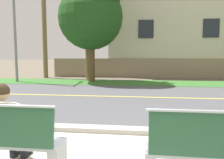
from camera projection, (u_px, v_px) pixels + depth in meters
ground_plane at (129, 91)px, 10.37m from camera, size 140.00×140.00×0.00m
curb_edge at (116, 130)px, 4.79m from camera, size 44.00×0.30×0.11m
street_asphalt at (127, 97)px, 8.89m from camera, size 52.00×8.00×0.01m
road_centre_line at (127, 97)px, 8.89m from camera, size 48.00×0.14×0.01m
far_verge_grass at (132, 83)px, 13.48m from camera, size 48.00×2.80×0.02m
bench_right at (219, 152)px, 2.76m from camera, size 1.80×0.48×1.01m
seated_person_white at (7, 122)px, 3.26m from camera, size 0.52×0.68×1.25m
streetlamp at (16, 12)px, 13.68m from camera, size 0.24×2.10×7.43m
shade_tree_far_left at (92, 12)px, 13.58m from camera, size 3.93×3.93×6.48m
garden_wall at (140, 68)px, 16.67m from camera, size 13.00×0.36×1.40m
house_across_street at (172, 33)px, 19.20m from camera, size 10.83×6.91×7.01m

